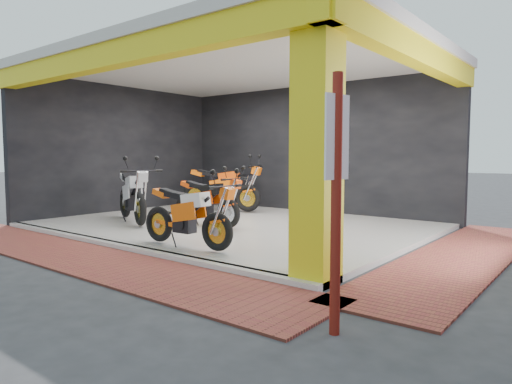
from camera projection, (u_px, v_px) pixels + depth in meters
ground at (166, 241)px, 8.67m from camera, size 80.00×80.00×0.00m
showroom_floor at (235, 225)px, 10.23m from camera, size 8.00×6.00×0.10m
showroom_ceiling at (234, 64)px, 9.95m from camera, size 8.40×6.40×0.20m
back_wall at (308, 151)px, 12.52m from camera, size 8.20×0.20×3.50m
left_wall at (123, 151)px, 12.63m from camera, size 0.20×6.20×3.50m
corner_column at (317, 145)px, 5.63m from camera, size 0.50×0.50×3.50m
header_beam_front at (116, 55)px, 7.63m from camera, size 8.40×0.30×0.40m
header_beam_right at (417, 53)px, 7.50m from camera, size 0.30×6.40×0.40m
floor_kerb at (120, 246)px, 7.87m from camera, size 8.00×0.20×0.10m
paver_front at (78, 256)px, 7.26m from camera, size 9.00×1.40×0.03m
paver_right at (462, 256)px, 7.27m from camera, size 1.40×7.00×0.03m
signpost at (336, 194)px, 4.04m from camera, size 0.09×0.33×2.34m
moto_hero at (217, 213)px, 7.10m from camera, size 2.08×0.84×1.26m
moto_row_a at (140, 193)px, 9.64m from camera, size 2.51×1.76×1.44m
moto_row_b at (228, 199)px, 9.38m from camera, size 2.07×0.82×1.25m
moto_row_c at (248, 185)px, 12.07m from camera, size 2.58×1.59×1.48m
moto_row_d at (244, 188)px, 13.26m from camera, size 1.90×0.73×1.15m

